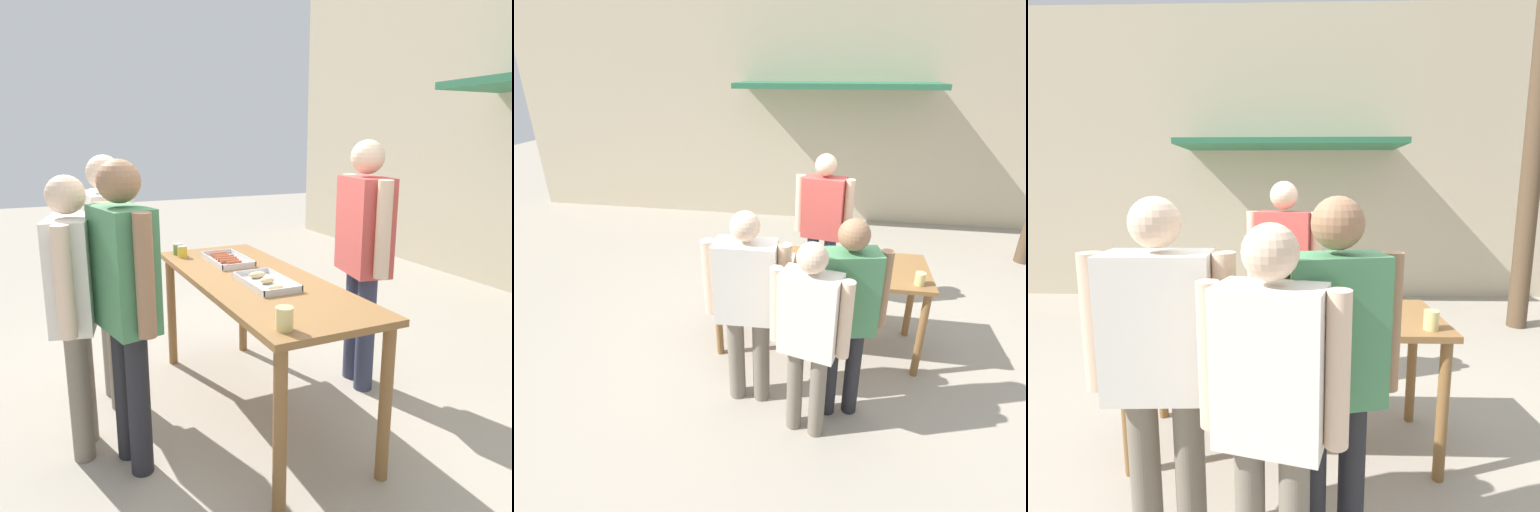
% 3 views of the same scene
% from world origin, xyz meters
% --- Properties ---
extents(ground_plane, '(24.00, 24.00, 0.00)m').
position_xyz_m(ground_plane, '(0.00, 0.00, 0.00)').
color(ground_plane, '#A39989').
extents(building_facade_back, '(12.00, 1.11, 4.50)m').
position_xyz_m(building_facade_back, '(0.00, 3.98, 2.26)').
color(building_facade_back, beige).
rests_on(building_facade_back, ground).
extents(serving_table, '(2.03, 0.77, 0.94)m').
position_xyz_m(serving_table, '(0.00, 0.00, 0.82)').
color(serving_table, brown).
rests_on(serving_table, ground).
extents(food_tray_sausages, '(0.47, 0.26, 0.04)m').
position_xyz_m(food_tray_sausages, '(-0.49, -0.01, 0.96)').
color(food_tray_sausages, silver).
rests_on(food_tray_sausages, serving_table).
extents(food_tray_buns, '(0.47, 0.26, 0.05)m').
position_xyz_m(food_tray_buns, '(0.16, -0.01, 0.96)').
color(food_tray_buns, silver).
rests_on(food_tray_buns, serving_table).
extents(condiment_jar_mustard, '(0.07, 0.07, 0.09)m').
position_xyz_m(condiment_jar_mustard, '(-0.88, -0.27, 0.99)').
color(condiment_jar_mustard, '#567A38').
rests_on(condiment_jar_mustard, serving_table).
extents(condiment_jar_ketchup, '(0.07, 0.07, 0.09)m').
position_xyz_m(condiment_jar_ketchup, '(-0.78, -0.26, 0.99)').
color(condiment_jar_ketchup, gold).
rests_on(condiment_jar_ketchup, serving_table).
extents(beer_cup, '(0.09, 0.09, 0.11)m').
position_xyz_m(beer_cup, '(0.87, -0.26, 1.00)').
color(beer_cup, '#DBC67A').
rests_on(beer_cup, serving_table).
extents(person_server_behind_table, '(0.65, 0.33, 1.83)m').
position_xyz_m(person_server_behind_table, '(-0.03, 0.87, 1.09)').
color(person_server_behind_table, '#333851').
rests_on(person_server_behind_table, ground).
extents(person_customer_holding_hotdog, '(0.69, 0.28, 1.73)m').
position_xyz_m(person_customer_holding_hotdog, '(-0.53, -0.84, 1.02)').
color(person_customer_holding_hotdog, '#756B5B').
rests_on(person_customer_holding_hotdog, ground).
extents(person_customer_with_cup, '(0.59, 0.31, 1.73)m').
position_xyz_m(person_customer_with_cup, '(0.24, -0.88, 1.04)').
color(person_customer_with_cup, '#232328').
rests_on(person_customer_with_cup, ground).
extents(person_customer_waiting_in_line, '(0.58, 0.32, 1.64)m').
position_xyz_m(person_customer_waiting_in_line, '(-0.02, -1.12, 0.98)').
color(person_customer_waiting_in_line, '#756B5B').
rests_on(person_customer_waiting_in_line, ground).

